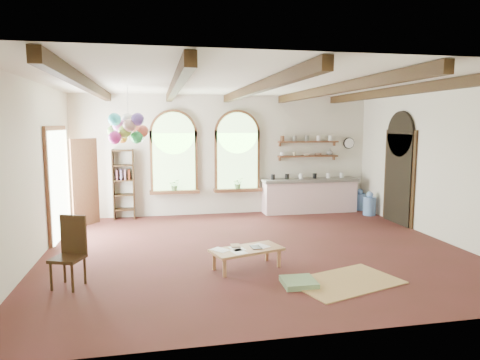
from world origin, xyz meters
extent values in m
plane|color=#522422|center=(0.00, 0.00, 0.00)|extent=(8.00, 8.00, 0.00)
cube|color=brown|center=(-1.40, 3.44, 1.45)|extent=(1.24, 0.08, 1.64)
cylinder|color=brown|center=(-1.40, 3.44, 2.20)|extent=(1.24, 0.08, 1.24)
cube|color=#7FAC67|center=(-1.40, 3.40, 1.45)|extent=(1.10, 0.04, 1.50)
cube|color=brown|center=(-1.40, 3.35, 0.66)|extent=(1.30, 0.28, 0.08)
cube|color=brown|center=(0.30, 3.44, 1.45)|extent=(1.24, 0.08, 1.64)
cylinder|color=brown|center=(0.30, 3.44, 2.20)|extent=(1.24, 0.08, 1.24)
cube|color=#7FAC67|center=(0.30, 3.40, 1.45)|extent=(1.10, 0.04, 1.50)
cube|color=brown|center=(0.30, 3.35, 0.66)|extent=(1.30, 0.28, 0.08)
cube|color=brown|center=(-3.95, 1.80, 1.15)|extent=(0.10, 1.90, 2.50)
cube|color=black|center=(3.95, 1.50, 1.10)|extent=(0.10, 1.30, 2.40)
cube|color=white|center=(2.30, 3.20, 0.43)|extent=(2.60, 0.55, 0.86)
cube|color=gray|center=(2.30, 3.20, 0.90)|extent=(2.68, 0.62, 0.08)
cube|color=brown|center=(2.30, 3.38, 1.55)|extent=(1.70, 0.24, 0.04)
cube|color=brown|center=(2.30, 3.38, 1.95)|extent=(1.70, 0.24, 0.04)
cylinder|color=black|center=(3.55, 3.45, 1.90)|extent=(0.32, 0.04, 0.32)
cube|color=#362511|center=(-2.95, 3.32, 0.90)|extent=(0.03, 0.32, 1.80)
cube|color=#362511|center=(-2.45, 3.32, 0.90)|extent=(0.03, 0.32, 1.80)
cube|color=#A66C4C|center=(-0.40, -1.07, 0.32)|extent=(1.32, 0.88, 0.04)
cube|color=#A66C4C|center=(-0.84, -1.41, 0.15)|extent=(0.05, 0.05, 0.30)
cube|color=#A66C4C|center=(0.15, -1.10, 0.15)|extent=(0.05, 0.05, 0.30)
cube|color=#A66C4C|center=(-0.95, -1.03, 0.15)|extent=(0.05, 0.05, 0.30)
cube|color=#A66C4C|center=(0.04, -0.73, 0.15)|extent=(0.05, 0.05, 0.30)
cube|color=#362511|center=(-3.21, -1.37, 0.44)|extent=(0.55, 0.55, 0.05)
cube|color=#362511|center=(-3.14, -1.20, 0.75)|extent=(0.41, 0.19, 0.62)
cube|color=tan|center=(0.97, -2.00, 0.01)|extent=(1.88, 1.47, 0.02)
cube|color=#6F9265|center=(0.21, -1.97, 0.04)|extent=(0.52, 0.52, 0.09)
cylinder|color=#5C87C6|center=(3.75, 2.50, 0.25)|extent=(0.33, 0.33, 0.50)
sphere|color=#5C87C6|center=(3.75, 2.50, 0.56)|extent=(0.18, 0.18, 0.18)
cylinder|color=#5C87C6|center=(3.82, 3.20, 0.24)|extent=(0.31, 0.31, 0.47)
sphere|color=#5C87C6|center=(3.82, 3.20, 0.52)|extent=(0.17, 0.17, 0.17)
cylinder|color=silver|center=(-2.40, 1.07, 2.78)|extent=(0.01, 0.01, 0.85)
sphere|color=green|center=(-2.22, 1.13, 2.17)|extent=(0.25, 0.25, 0.25)
sphere|color=#E4664C|center=(-2.21, 1.27, 2.29)|extent=(0.25, 0.25, 0.25)
sphere|color=yellow|center=(-2.29, 1.41, 2.41)|extent=(0.25, 0.25, 0.25)
sphere|color=white|center=(-2.42, 1.26, 2.53)|extent=(0.25, 0.25, 0.25)
sphere|color=orange|center=(-2.55, 1.30, 2.17)|extent=(0.25, 0.25, 0.25)
sphere|color=#71B64E|center=(-2.71, 1.26, 2.29)|extent=(0.25, 0.25, 0.25)
sphere|color=#E069D6|center=(-2.59, 1.09, 2.41)|extent=(0.25, 0.25, 0.25)
sphere|color=#38DCEE|center=(-2.66, 0.97, 2.53)|extent=(0.25, 0.25, 0.25)
sphere|color=#DE31AB|center=(-2.65, 0.81, 2.17)|extent=(0.25, 0.25, 0.25)
sphere|color=#B3F355|center=(-2.46, 0.89, 2.29)|extent=(0.25, 0.25, 0.25)
sphere|color=beige|center=(-2.37, 0.79, 2.41)|extent=(0.25, 0.25, 0.25)
sphere|color=#6D51BD|center=(-2.20, 0.77, 2.53)|extent=(0.25, 0.25, 0.25)
sphere|color=green|center=(-2.24, 0.97, 2.17)|extent=(0.25, 0.25, 0.25)
sphere|color=#E4664C|center=(-2.13, 1.04, 2.29)|extent=(0.25, 0.25, 0.25)
imported|color=olive|center=(-0.65, -0.89, 0.35)|extent=(0.17, 0.24, 0.02)
cube|color=black|center=(-0.24, -1.04, 0.35)|extent=(0.18, 0.25, 0.01)
imported|color=#598C4C|center=(-1.40, 3.32, 0.85)|extent=(0.27, 0.23, 0.30)
imported|color=#598C4C|center=(0.30, 3.32, 0.85)|extent=(0.27, 0.23, 0.30)
imported|color=white|center=(1.55, 3.38, 1.62)|extent=(0.12, 0.10, 0.10)
imported|color=beige|center=(1.90, 3.38, 1.62)|extent=(0.10, 0.10, 0.09)
imported|color=beige|center=(2.25, 3.38, 1.60)|extent=(0.22, 0.22, 0.05)
imported|color=#8C664C|center=(2.60, 3.38, 1.60)|extent=(0.20, 0.20, 0.06)
imported|color=slate|center=(2.95, 3.38, 1.67)|extent=(0.18, 0.18, 0.19)
camera|label=1|loc=(-1.88, -7.92, 2.43)|focal=32.00mm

